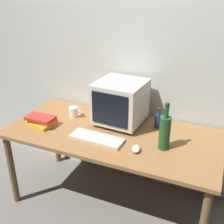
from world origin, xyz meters
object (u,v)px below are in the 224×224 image
(bottle_tall, at_px, (165,132))
(bottle_short, at_px, (158,120))
(mug, at_px, (74,112))
(book_stack, at_px, (41,121))
(keyboard, at_px, (97,138))
(computer_mouse, at_px, (136,149))
(crt_monitor, at_px, (120,102))

(bottle_tall, bearing_deg, bottle_short, 111.79)
(bottle_short, relative_size, mug, 1.52)
(book_stack, xyz_separation_m, mug, (0.17, 0.26, 0.00))
(keyboard, xyz_separation_m, computer_mouse, (0.33, -0.03, 0.01))
(computer_mouse, height_order, bottle_tall, bottle_tall)
(keyboard, height_order, mug, mug)
(bottle_short, height_order, mug, bottle_short)
(keyboard, bearing_deg, bottle_tall, 12.37)
(computer_mouse, relative_size, book_stack, 0.39)
(bottle_short, xyz_separation_m, mug, (-0.75, -0.10, -0.02))
(bottle_tall, bearing_deg, crt_monitor, 150.60)
(bottle_tall, bearing_deg, computer_mouse, -145.85)
(computer_mouse, xyz_separation_m, mug, (-0.70, 0.31, 0.03))
(bottle_tall, distance_m, book_stack, 1.05)
(crt_monitor, distance_m, bottle_tall, 0.51)
(book_stack, distance_m, mug, 0.31)
(keyboard, height_order, book_stack, book_stack)
(crt_monitor, distance_m, bottle_short, 0.35)
(crt_monitor, xyz_separation_m, computer_mouse, (0.27, -0.37, -0.17))
(computer_mouse, height_order, book_stack, book_stack)
(keyboard, distance_m, book_stack, 0.54)
(bottle_short, bearing_deg, bottle_tall, -68.21)
(bottle_tall, relative_size, mug, 3.03)
(crt_monitor, xyz_separation_m, bottle_short, (0.33, 0.05, -0.13))
(bottle_tall, distance_m, mug, 0.90)
(keyboard, distance_m, bottle_short, 0.55)
(keyboard, distance_m, mug, 0.47)
(computer_mouse, relative_size, bottle_short, 0.55)
(bottle_tall, bearing_deg, book_stack, -176.79)
(bottle_short, bearing_deg, mug, -172.38)
(crt_monitor, height_order, book_stack, crt_monitor)
(keyboard, height_order, computer_mouse, computer_mouse)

